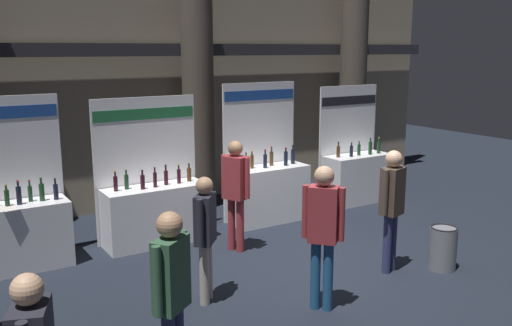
{
  "coord_description": "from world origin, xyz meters",
  "views": [
    {
      "loc": [
        -4.9,
        -6.22,
        3.17
      ],
      "look_at": [
        -0.19,
        1.26,
        1.35
      ],
      "focal_mm": 39.05,
      "sensor_mm": 36.0,
      "label": 1
    }
  ],
  "objects_px": {
    "exhibitor_booth_0": "(15,228)",
    "trash_bin": "(443,248)",
    "exhibitor_booth_3": "(356,173)",
    "exhibitor_booth_2": "(268,187)",
    "visitor_1": "(172,289)",
    "visitor_8": "(236,185)",
    "visitor_6": "(392,201)",
    "exhibitor_booth_1": "(154,208)",
    "visitor_5": "(323,226)",
    "visitor_7": "(205,230)"
  },
  "relations": [
    {
      "from": "exhibitor_booth_1",
      "to": "visitor_6",
      "type": "xyz_separation_m",
      "value": [
        2.39,
        -2.96,
        0.46
      ]
    },
    {
      "from": "visitor_1",
      "to": "visitor_6",
      "type": "height_order",
      "value": "visitor_6"
    },
    {
      "from": "exhibitor_booth_0",
      "to": "visitor_7",
      "type": "xyz_separation_m",
      "value": [
        1.84,
        -2.46,
        0.34
      ]
    },
    {
      "from": "exhibitor_booth_0",
      "to": "visitor_5",
      "type": "xyz_separation_m",
      "value": [
        2.95,
        -3.4,
        0.47
      ]
    },
    {
      "from": "exhibitor_booth_2",
      "to": "visitor_5",
      "type": "distance_m",
      "value": 3.7
    },
    {
      "from": "exhibitor_booth_3",
      "to": "visitor_5",
      "type": "xyz_separation_m",
      "value": [
        -3.73,
        -3.52,
        0.47
      ]
    },
    {
      "from": "trash_bin",
      "to": "exhibitor_booth_3",
      "type": "bearing_deg",
      "value": 67.61
    },
    {
      "from": "visitor_5",
      "to": "visitor_8",
      "type": "height_order",
      "value": "visitor_5"
    },
    {
      "from": "visitor_1",
      "to": "visitor_8",
      "type": "height_order",
      "value": "visitor_8"
    },
    {
      "from": "exhibitor_booth_1",
      "to": "exhibitor_booth_2",
      "type": "height_order",
      "value": "exhibitor_booth_2"
    },
    {
      "from": "exhibitor_booth_1",
      "to": "exhibitor_booth_2",
      "type": "bearing_deg",
      "value": 0.32
    },
    {
      "from": "trash_bin",
      "to": "visitor_8",
      "type": "relative_size",
      "value": 0.36
    },
    {
      "from": "visitor_7",
      "to": "visitor_6",
      "type": "bearing_deg",
      "value": -59.03
    },
    {
      "from": "exhibitor_booth_3",
      "to": "visitor_1",
      "type": "relative_size",
      "value": 1.36
    },
    {
      "from": "exhibitor_booth_1",
      "to": "visitor_8",
      "type": "distance_m",
      "value": 1.48
    },
    {
      "from": "exhibitor_booth_1",
      "to": "visitor_5",
      "type": "height_order",
      "value": "exhibitor_booth_1"
    },
    {
      "from": "exhibitor_booth_3",
      "to": "visitor_5",
      "type": "height_order",
      "value": "exhibitor_booth_3"
    },
    {
      "from": "exhibitor_booth_1",
      "to": "visitor_6",
      "type": "distance_m",
      "value": 3.83
    },
    {
      "from": "exhibitor_booth_0",
      "to": "visitor_8",
      "type": "xyz_separation_m",
      "value": [
        3.08,
        -1.07,
        0.46
      ]
    },
    {
      "from": "trash_bin",
      "to": "visitor_5",
      "type": "relative_size",
      "value": 0.35
    },
    {
      "from": "exhibitor_booth_1",
      "to": "trash_bin",
      "type": "relative_size",
      "value": 3.73
    },
    {
      "from": "exhibitor_booth_3",
      "to": "visitor_1",
      "type": "xyz_separation_m",
      "value": [
        -5.98,
        -4.15,
        0.44
      ]
    },
    {
      "from": "exhibitor_booth_0",
      "to": "trash_bin",
      "type": "distance_m",
      "value": 6.23
    },
    {
      "from": "exhibitor_booth_0",
      "to": "visitor_8",
      "type": "bearing_deg",
      "value": -19.09
    },
    {
      "from": "visitor_1",
      "to": "visitor_5",
      "type": "bearing_deg",
      "value": 160.27
    },
    {
      "from": "exhibitor_booth_0",
      "to": "exhibitor_booth_2",
      "type": "distance_m",
      "value": 4.38
    },
    {
      "from": "visitor_8",
      "to": "visitor_1",
      "type": "bearing_deg",
      "value": -62.49
    },
    {
      "from": "exhibitor_booth_1",
      "to": "trash_bin",
      "type": "distance_m",
      "value": 4.55
    },
    {
      "from": "visitor_7",
      "to": "visitor_8",
      "type": "bearing_deg",
      "value": 0.22
    },
    {
      "from": "visitor_1",
      "to": "visitor_6",
      "type": "distance_m",
      "value": 3.98
    },
    {
      "from": "exhibitor_booth_1",
      "to": "visitor_1",
      "type": "xyz_separation_m",
      "value": [
        -1.44,
        -4.01,
        0.45
      ]
    },
    {
      "from": "visitor_1",
      "to": "exhibitor_booth_3",
      "type": "bearing_deg",
      "value": 179.27
    },
    {
      "from": "exhibitor_booth_0",
      "to": "visitor_8",
      "type": "distance_m",
      "value": 3.29
    },
    {
      "from": "visitor_6",
      "to": "visitor_8",
      "type": "distance_m",
      "value": 2.4
    },
    {
      "from": "visitor_1",
      "to": "trash_bin",
      "type": "bearing_deg",
      "value": 153.27
    },
    {
      "from": "visitor_6",
      "to": "visitor_7",
      "type": "bearing_deg",
      "value": -26.94
    },
    {
      "from": "visitor_6",
      "to": "trash_bin",
      "type": "bearing_deg",
      "value": 138.46
    },
    {
      "from": "exhibitor_booth_2",
      "to": "visitor_6",
      "type": "xyz_separation_m",
      "value": [
        0.15,
        -2.97,
        0.42
      ]
    },
    {
      "from": "exhibitor_booth_2",
      "to": "visitor_1",
      "type": "height_order",
      "value": "exhibitor_booth_2"
    },
    {
      "from": "exhibitor_booth_2",
      "to": "visitor_8",
      "type": "distance_m",
      "value": 1.73
    },
    {
      "from": "exhibitor_booth_0",
      "to": "exhibitor_booth_3",
      "type": "distance_m",
      "value": 6.68
    },
    {
      "from": "visitor_7",
      "to": "trash_bin",
      "type": "bearing_deg",
      "value": -62.34
    },
    {
      "from": "visitor_6",
      "to": "exhibitor_booth_1",
      "type": "bearing_deg",
      "value": -66.91
    },
    {
      "from": "exhibitor_booth_3",
      "to": "trash_bin",
      "type": "distance_m",
      "value": 3.74
    },
    {
      "from": "exhibitor_booth_2",
      "to": "trash_bin",
      "type": "height_order",
      "value": "exhibitor_booth_2"
    },
    {
      "from": "exhibitor_booth_3",
      "to": "visitor_7",
      "type": "height_order",
      "value": "exhibitor_booth_3"
    },
    {
      "from": "visitor_1",
      "to": "visitor_8",
      "type": "relative_size",
      "value": 1.0
    },
    {
      "from": "visitor_5",
      "to": "visitor_7",
      "type": "bearing_deg",
      "value": 8.34
    },
    {
      "from": "exhibitor_booth_1",
      "to": "exhibitor_booth_3",
      "type": "relative_size",
      "value": 0.99
    },
    {
      "from": "visitor_1",
      "to": "visitor_5",
      "type": "height_order",
      "value": "visitor_5"
    }
  ]
}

